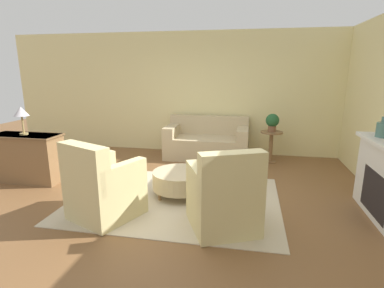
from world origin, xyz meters
TOP-DOWN VIEW (x-y plane):
  - ground_plane at (0.00, 0.00)m, footprint 16.00×16.00m
  - wall_back at (0.00, 2.92)m, footprint 9.71×0.12m
  - rug at (0.00, 0.00)m, footprint 3.11×2.32m
  - couch at (0.14, 2.39)m, footprint 1.82×0.92m
  - armchair_left at (-0.80, -0.74)m, footprint 1.01×1.04m
  - armchair_right at (0.80, -0.74)m, footprint 1.01×1.04m
  - ottoman_table at (0.03, 0.17)m, footprint 0.85×0.85m
  - side_table at (1.53, 2.25)m, footprint 0.46×0.46m
  - dresser at (-2.76, 0.29)m, footprint 1.23×0.51m
  - vase_mantel_near at (2.85, 0.28)m, footprint 0.19×0.19m
  - potted_plant_on_side_table at (1.53, 2.25)m, footprint 0.27×0.27m
  - table_lamp at (-2.76, 0.29)m, footprint 0.25×0.25m

SIDE VIEW (x-z plane):
  - ground_plane at x=0.00m, z-range 0.00..0.00m
  - rug at x=0.00m, z-range 0.00..0.01m
  - ottoman_table at x=0.03m, z-range 0.07..0.45m
  - couch at x=0.14m, z-range -0.11..0.79m
  - armchair_left at x=-0.80m, z-range -0.12..0.93m
  - armchair_right at x=0.80m, z-range -0.12..0.93m
  - dresser at x=-2.76m, z-range 0.02..0.86m
  - side_table at x=1.53m, z-range 0.11..0.79m
  - potted_plant_on_side_table at x=1.53m, z-range 0.70..1.08m
  - vase_mantel_near at x=2.85m, z-range 1.01..1.29m
  - table_lamp at x=-2.76m, z-range 0.98..1.46m
  - wall_back at x=0.00m, z-range 0.00..2.80m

